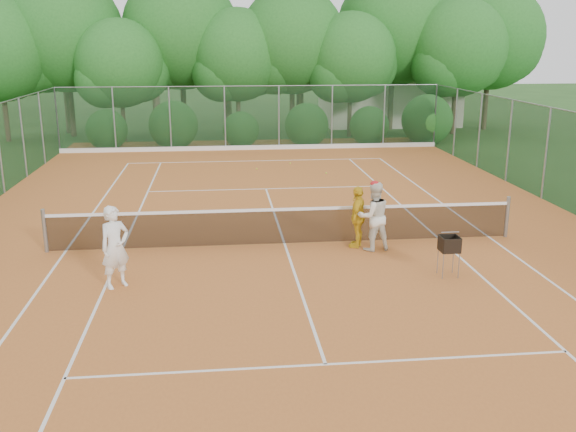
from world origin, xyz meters
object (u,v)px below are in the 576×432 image
object	(u,v)px
ball_hopper	(449,245)
player_center_grp	(374,216)
player_yellow	(358,217)
player_white	(115,247)

from	to	relation	value
ball_hopper	player_center_grp	bearing A→B (deg)	100.88
player_yellow	ball_hopper	xyz separation A→B (m)	(1.56, -2.29, -0.06)
player_yellow	player_white	bearing A→B (deg)	-43.07
player_center_grp	player_white	bearing A→B (deg)	-162.72
player_center_grp	ball_hopper	xyz separation A→B (m)	(1.23, -1.99, -0.15)
player_white	player_center_grp	distance (m)	6.27
player_white	player_center_grp	world-z (taller)	player_white
player_center_grp	ball_hopper	bearing A→B (deg)	-58.28
player_white	ball_hopper	distance (m)	7.22
player_yellow	player_center_grp	bearing A→B (deg)	74.14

